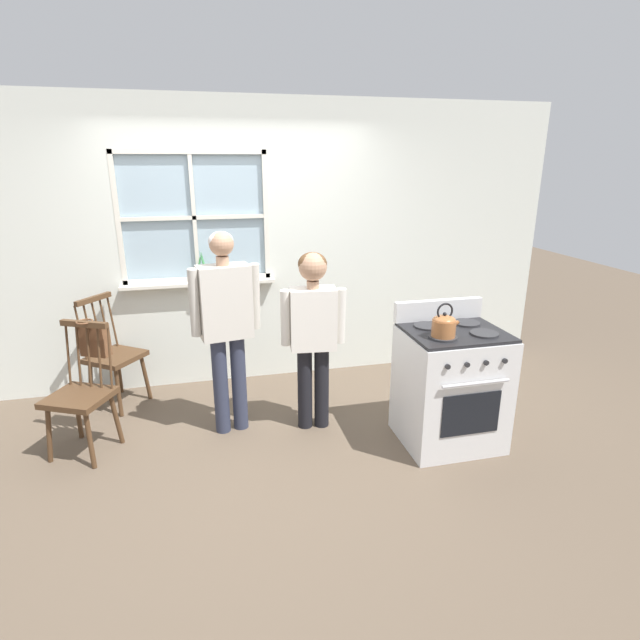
{
  "coord_description": "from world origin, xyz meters",
  "views": [
    {
      "loc": [
        -0.37,
        -3.41,
        2.14
      ],
      "look_at": [
        0.46,
        0.04,
        1.0
      ],
      "focal_mm": 28.0,
      "sensor_mm": 36.0,
      "label": 1
    }
  ],
  "objects_px": {
    "kettle": "(444,325)",
    "person_elderly_left": "(226,317)",
    "person_teen_center": "(313,324)",
    "chair_near_wall": "(114,357)",
    "chair_by_window": "(81,396)",
    "stove": "(450,385)",
    "potted_plant": "(202,272)",
    "handbag": "(94,339)"
  },
  "relations": [
    {
      "from": "kettle",
      "to": "person_elderly_left",
      "type": "bearing_deg",
      "value": 154.78
    },
    {
      "from": "person_teen_center",
      "to": "kettle",
      "type": "xyz_separation_m",
      "value": [
        0.82,
        -0.6,
        0.12
      ]
    },
    {
      "from": "chair_near_wall",
      "to": "person_teen_center",
      "type": "height_order",
      "value": "person_teen_center"
    },
    {
      "from": "chair_by_window",
      "to": "stove",
      "type": "distance_m",
      "value": 2.8
    },
    {
      "from": "potted_plant",
      "to": "handbag",
      "type": "bearing_deg",
      "value": -135.84
    },
    {
      "from": "stove",
      "to": "potted_plant",
      "type": "bearing_deg",
      "value": 139.8
    },
    {
      "from": "person_elderly_left",
      "to": "handbag",
      "type": "bearing_deg",
      "value": 162.15
    },
    {
      "from": "kettle",
      "to": "potted_plant",
      "type": "xyz_separation_m",
      "value": [
        -1.64,
        1.66,
        0.11
      ]
    },
    {
      "from": "chair_near_wall",
      "to": "handbag",
      "type": "distance_m",
      "value": 0.68
    },
    {
      "from": "chair_near_wall",
      "to": "potted_plant",
      "type": "xyz_separation_m",
      "value": [
        0.82,
        0.25,
        0.67
      ]
    },
    {
      "from": "chair_near_wall",
      "to": "kettle",
      "type": "xyz_separation_m",
      "value": [
        2.47,
        -1.41,
        0.56
      ]
    },
    {
      "from": "chair_by_window",
      "to": "potted_plant",
      "type": "relative_size",
      "value": 3.25
    },
    {
      "from": "chair_near_wall",
      "to": "stove",
      "type": "distance_m",
      "value": 2.93
    },
    {
      "from": "kettle",
      "to": "handbag",
      "type": "xyz_separation_m",
      "value": [
        -2.49,
        0.84,
        -0.19
      ]
    },
    {
      "from": "chair_by_window",
      "to": "potted_plant",
      "type": "distance_m",
      "value": 1.55
    },
    {
      "from": "chair_by_window",
      "to": "potted_plant",
      "type": "xyz_separation_m",
      "value": [
        0.94,
        1.03,
        0.67
      ]
    },
    {
      "from": "chair_by_window",
      "to": "kettle",
      "type": "xyz_separation_m",
      "value": [
        2.59,
        -0.63,
        0.56
      ]
    },
    {
      "from": "chair_near_wall",
      "to": "person_teen_center",
      "type": "bearing_deg",
      "value": -79.82
    },
    {
      "from": "person_elderly_left",
      "to": "potted_plant",
      "type": "relative_size",
      "value": 5.3
    },
    {
      "from": "handbag",
      "to": "person_elderly_left",
      "type": "bearing_deg",
      "value": -8.08
    },
    {
      "from": "person_elderly_left",
      "to": "kettle",
      "type": "bearing_deg",
      "value": -34.98
    },
    {
      "from": "person_elderly_left",
      "to": "potted_plant",
      "type": "bearing_deg",
      "value": 89.44
    },
    {
      "from": "potted_plant",
      "to": "handbag",
      "type": "relative_size",
      "value": 1.01
    },
    {
      "from": "stove",
      "to": "kettle",
      "type": "xyz_separation_m",
      "value": [
        -0.16,
        -0.13,
        0.55
      ]
    },
    {
      "from": "person_teen_center",
      "to": "kettle",
      "type": "bearing_deg",
      "value": -29.89
    },
    {
      "from": "person_teen_center",
      "to": "potted_plant",
      "type": "xyz_separation_m",
      "value": [
        -0.83,
        1.06,
        0.23
      ]
    },
    {
      "from": "person_teen_center",
      "to": "potted_plant",
      "type": "distance_m",
      "value": 1.37
    },
    {
      "from": "chair_near_wall",
      "to": "potted_plant",
      "type": "distance_m",
      "value": 1.09
    },
    {
      "from": "person_elderly_left",
      "to": "kettle",
      "type": "distance_m",
      "value": 1.65
    },
    {
      "from": "chair_near_wall",
      "to": "person_elderly_left",
      "type": "xyz_separation_m",
      "value": [
        0.98,
        -0.71,
        0.52
      ]
    },
    {
      "from": "person_elderly_left",
      "to": "handbag",
      "type": "height_order",
      "value": "person_elderly_left"
    },
    {
      "from": "kettle",
      "to": "potted_plant",
      "type": "relative_size",
      "value": 0.8
    },
    {
      "from": "person_teen_center",
      "to": "potted_plant",
      "type": "bearing_deg",
      "value": 133.98
    },
    {
      "from": "handbag",
      "to": "person_teen_center",
      "type": "bearing_deg",
      "value": -8.41
    },
    {
      "from": "chair_by_window",
      "to": "person_teen_center",
      "type": "height_order",
      "value": "person_teen_center"
    },
    {
      "from": "person_elderly_left",
      "to": "potted_plant",
      "type": "height_order",
      "value": "person_elderly_left"
    },
    {
      "from": "chair_by_window",
      "to": "kettle",
      "type": "bearing_deg",
      "value": 12.24
    },
    {
      "from": "person_teen_center",
      "to": "chair_by_window",
      "type": "bearing_deg",
      "value": -174.99
    },
    {
      "from": "person_elderly_left",
      "to": "handbag",
      "type": "xyz_separation_m",
      "value": [
        -1.0,
        0.14,
        -0.15
      ]
    },
    {
      "from": "stove",
      "to": "kettle",
      "type": "relative_size",
      "value": 4.39
    },
    {
      "from": "chair_by_window",
      "to": "stove",
      "type": "relative_size",
      "value": 0.93
    },
    {
      "from": "handbag",
      "to": "potted_plant",
      "type": "bearing_deg",
      "value": 44.16
    }
  ]
}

